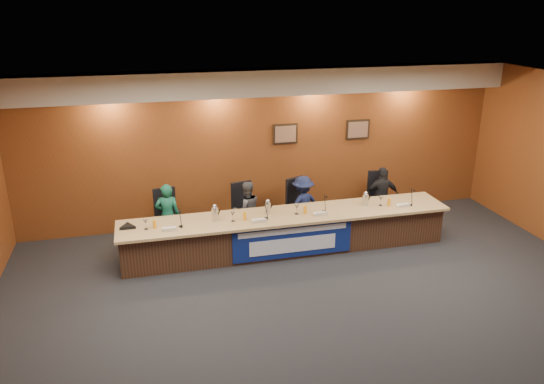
{
  "coord_description": "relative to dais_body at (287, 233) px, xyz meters",
  "views": [
    {
      "loc": [
        -2.49,
        -6.27,
        4.43
      ],
      "look_at": [
        -0.22,
        2.63,
        1.1
      ],
      "focal_mm": 35.0,
      "sensor_mm": 36.0,
      "label": 1
    }
  ],
  "objects": [
    {
      "name": "floor",
      "position": [
        0.0,
        -2.4,
        -0.35
      ],
      "size": [
        10.0,
        10.0,
        0.0
      ],
      "primitive_type": "plane",
      "color": "black",
      "rests_on": "ground"
    },
    {
      "name": "ceiling",
      "position": [
        0.0,
        -2.4,
        2.85
      ],
      "size": [
        10.0,
        8.0,
        0.04
      ],
      "primitive_type": "cube",
      "color": "silver",
      "rests_on": "wall_back"
    },
    {
      "name": "wall_back",
      "position": [
        0.0,
        1.6,
        1.25
      ],
      "size": [
        10.0,
        0.04,
        3.2
      ],
      "primitive_type": "cube",
      "color": "brown",
      "rests_on": "floor"
    },
    {
      "name": "soffit",
      "position": [
        0.0,
        1.35,
        2.6
      ],
      "size": [
        10.0,
        0.5,
        0.5
      ],
      "primitive_type": "cube",
      "color": "beige",
      "rests_on": "wall_back"
    },
    {
      "name": "dais_body",
      "position": [
        0.0,
        0.0,
        0.0
      ],
      "size": [
        6.0,
        0.8,
        0.7
      ],
      "primitive_type": "cube",
      "color": "#3F2517",
      "rests_on": "floor"
    },
    {
      "name": "dais_top",
      "position": [
        0.0,
        -0.05,
        0.38
      ],
      "size": [
        6.1,
        0.95,
        0.05
      ],
      "primitive_type": "cube",
      "color": "tan",
      "rests_on": "dais_body"
    },
    {
      "name": "banner",
      "position": [
        0.0,
        -0.41,
        0.03
      ],
      "size": [
        2.2,
        0.02,
        0.65
      ],
      "primitive_type": "cube",
      "color": "navy",
      "rests_on": "dais_body"
    },
    {
      "name": "banner_text_upper",
      "position": [
        0.0,
        -0.43,
        0.23
      ],
      "size": [
        2.0,
        0.01,
        0.1
      ],
      "primitive_type": "cube",
      "color": "silver",
      "rests_on": "banner"
    },
    {
      "name": "banner_text_lower",
      "position": [
        0.0,
        -0.43,
        -0.05
      ],
      "size": [
        1.6,
        0.01,
        0.28
      ],
      "primitive_type": "cube",
      "color": "silver",
      "rests_on": "banner"
    },
    {
      "name": "wall_photo_left",
      "position": [
        0.4,
        1.57,
        1.5
      ],
      "size": [
        0.52,
        0.04,
        0.42
      ],
      "primitive_type": "cube",
      "color": "black",
      "rests_on": "wall_back"
    },
    {
      "name": "wall_photo_right",
      "position": [
        2.0,
        1.57,
        1.5
      ],
      "size": [
        0.52,
        0.04,
        0.42
      ],
      "primitive_type": "cube",
      "color": "black",
      "rests_on": "wall_back"
    },
    {
      "name": "panelist_a",
      "position": [
        -2.12,
        0.71,
        0.28
      ],
      "size": [
        0.48,
        0.34,
        1.26
      ],
      "primitive_type": "imported",
      "rotation": [
        0.0,
        0.0,
        3.05
      ],
      "color": "#13543D",
      "rests_on": "floor"
    },
    {
      "name": "panelist_b",
      "position": [
        -0.6,
        0.71,
        0.24
      ],
      "size": [
        0.63,
        0.52,
        1.18
      ],
      "primitive_type": "imported",
      "rotation": [
        0.0,
        0.0,
        3.28
      ],
      "color": "#46464A",
      "rests_on": "floor"
    },
    {
      "name": "panelist_c",
      "position": [
        0.53,
        0.71,
        0.24
      ],
      "size": [
        0.86,
        0.65,
        1.19
      ],
      "primitive_type": "imported",
      "rotation": [
        0.0,
        0.0,
        3.44
      ],
      "color": "#121A3E",
      "rests_on": "floor"
    },
    {
      "name": "panelist_d",
      "position": [
        2.24,
        0.71,
        0.27
      ],
      "size": [
        0.76,
        0.4,
        1.24
      ],
      "primitive_type": "imported",
      "rotation": [
        0.0,
        0.0,
        3.01
      ],
      "color": "black",
      "rests_on": "floor"
    },
    {
      "name": "office_chair_a",
      "position": [
        -2.12,
        0.81,
        0.13
      ],
      "size": [
        0.54,
        0.54,
        0.08
      ],
      "primitive_type": "cube",
      "rotation": [
        0.0,
        0.0,
        0.12
      ],
      "color": "black",
      "rests_on": "floor"
    },
    {
      "name": "office_chair_b",
      "position": [
        -0.6,
        0.81,
        0.13
      ],
      "size": [
        0.56,
        0.56,
        0.08
      ],
      "primitive_type": "cube",
      "rotation": [
        0.0,
        0.0,
        0.2
      ],
      "color": "black",
      "rests_on": "floor"
    },
    {
      "name": "office_chair_c",
      "position": [
        0.53,
        0.81,
        0.13
      ],
      "size": [
        0.63,
        0.63,
        0.08
      ],
      "primitive_type": "cube",
      "rotation": [
        0.0,
        0.0,
        0.4
      ],
      "color": "black",
      "rests_on": "floor"
    },
    {
      "name": "office_chair_d",
      "position": [
        2.24,
        0.81,
        0.13
      ],
      "size": [
        0.55,
        0.55,
        0.08
      ],
      "primitive_type": "cube",
      "rotation": [
        0.0,
        0.0,
        -0.15
      ],
      "color": "black",
      "rests_on": "floor"
    },
    {
      "name": "nameplate_a",
      "position": [
        -2.15,
        -0.31,
        0.45
      ],
      "size": [
        0.24,
        0.08,
        0.1
      ],
      "primitive_type": "cube",
      "rotation": [
        0.31,
        0.0,
        0.0
      ],
      "color": "white",
      "rests_on": "dais_top"
    },
    {
      "name": "microphone_a",
      "position": [
        -1.95,
        -0.16,
        0.41
      ],
      "size": [
        0.07,
        0.07,
        0.02
      ],
      "primitive_type": "cylinder",
      "color": "black",
      "rests_on": "dais_top"
    },
    {
      "name": "juice_glass_a",
      "position": [
        -2.38,
        -0.1,
        0.47
      ],
      "size": [
        0.06,
        0.06,
        0.15
      ],
      "primitive_type": "cylinder",
      "color": "orange",
      "rests_on": "dais_top"
    },
    {
      "name": "water_glass_a",
      "position": [
        -2.53,
        -0.12,
        0.49
      ],
      "size": [
        0.08,
        0.08,
        0.18
      ],
      "primitive_type": "cylinder",
      "color": "silver",
      "rests_on": "dais_top"
    },
    {
      "name": "nameplate_b",
      "position": [
        -0.58,
        -0.32,
        0.45
      ],
      "size": [
        0.24,
        0.08,
        0.1
      ],
      "primitive_type": "cube",
      "rotation": [
        0.31,
        0.0,
        0.0
      ],
      "color": "white",
      "rests_on": "dais_top"
    },
    {
      "name": "microphone_b",
      "position": [
        -0.43,
        -0.16,
        0.41
      ],
      "size": [
        0.07,
        0.07,
        0.02
      ],
      "primitive_type": "cylinder",
      "color": "black",
      "rests_on": "dais_top"
    },
    {
      "name": "juice_glass_b",
      "position": [
        -0.82,
        -0.13,
        0.47
      ],
      "size": [
        0.06,
        0.06,
        0.15
      ],
      "primitive_type": "cylinder",
      "color": "orange",
      "rests_on": "dais_top"
    },
    {
      "name": "water_glass_b",
      "position": [
        -1.03,
        -0.14,
        0.49
      ],
      "size": [
        0.08,
        0.08,
        0.18
      ],
      "primitive_type": "cylinder",
      "color": "silver",
      "rests_on": "dais_top"
    },
    {
      "name": "nameplate_c",
      "position": [
        0.57,
        -0.29,
        0.45
      ],
      "size": [
        0.24,
        0.08,
        0.1
      ],
      "primitive_type": "cube",
      "rotation": [
        0.31,
        0.0,
        0.0
      ],
      "color": "white",
      "rests_on": "dais_top"
    },
    {
      "name": "microphone_c",
      "position": [
        0.68,
        -0.12,
        0.41
      ],
      "size": [
        0.07,
        0.07,
        0.02
      ],
      "primitive_type": "cylinder",
      "color": "black",
      "rests_on": "dais_top"
    },
    {
      "name": "juice_glass_c",
      "position": [
        0.32,
        -0.11,
        0.47
      ],
      "size": [
        0.06,
        0.06,
        0.15
      ],
      "primitive_type": "cylinder",
      "color": "orange",
      "rests_on": "dais_top"
    },
    {
      "name": "water_glass_c",
      "position": [
        0.16,
        -0.09,
        0.49
      ],
      "size": [
        0.08,
        0.08,
        0.18
      ],
      "primitive_type": "cylinder",
      "color": "silver",
      "rests_on": "dais_top"
    },
    {
      "name": "nameplate_d",
      "position": [
        2.23,
        -0.28,
        0.45
      ],
      "size": [
        0.24,
        0.08,
        0.1
      ],
      "primitive_type": "cube",
      "rotation": [
        0.31,
        0.0,
        0.0
      ],
      "color": "white",
      "rests_on": "dais_top"
    },
    {
      "name": "microphone_d",
      "position": [
        2.39,
        -0.19,
        0.41
      ],
      "size": [
        0.07,
        0.07,
        0.02
      ],
      "primitive_type": "cylinder",
      "color": "black",
      "rests_on": "dais_top"
    },
    {
      "name": "juice_glass_d",
      "position": [
        1.98,
        -0.13,
        0.47
      ],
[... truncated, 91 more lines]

